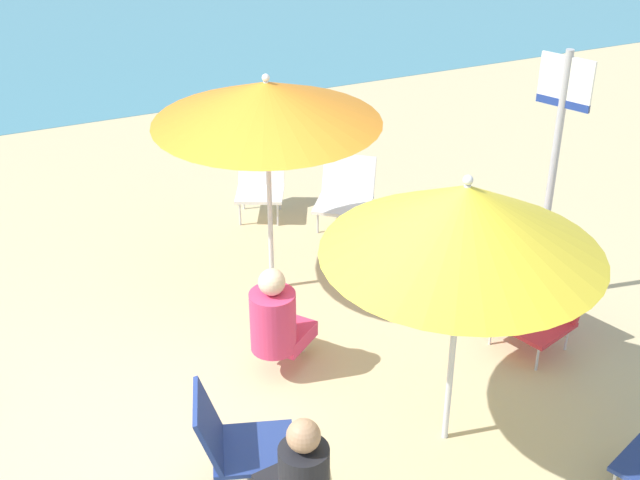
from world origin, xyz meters
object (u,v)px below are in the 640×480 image
at_px(umbrella_yellow, 464,220).
at_px(person_a, 299,479).
at_px(umbrella_orange, 266,102).
at_px(beach_chair_a, 346,191).
at_px(beach_chair_b, 260,181).
at_px(warning_sign, 556,148).
at_px(beach_chair_c, 539,310).
at_px(beach_chair_d, 234,439).
at_px(person_b, 277,321).

height_order(umbrella_yellow, person_a, umbrella_yellow).
height_order(umbrella_yellow, umbrella_orange, umbrella_yellow).
xyz_separation_m(beach_chair_a, beach_chair_b, (-0.69, 0.47, 0.03)).
xyz_separation_m(beach_chair_a, warning_sign, (0.88, -1.86, 1.04)).
relative_size(umbrella_yellow, umbrella_orange, 1.02).
bearing_deg(beach_chair_c, warning_sign, -144.47).
distance_m(umbrella_orange, warning_sign, 2.21).
bearing_deg(umbrella_orange, beach_chair_b, 73.90).
bearing_deg(beach_chair_b, beach_chair_d, 2.32).
height_order(beach_chair_a, person_a, person_a).
height_order(umbrella_orange, beach_chair_d, umbrella_orange).
bearing_deg(person_b, beach_chair_c, -51.40).
height_order(umbrella_orange, beach_chair_a, umbrella_orange).
bearing_deg(beach_chair_a, person_b, -0.01).
relative_size(beach_chair_c, beach_chair_d, 0.98).
height_order(person_a, person_b, person_b).
xyz_separation_m(umbrella_yellow, umbrella_orange, (-0.41, 2.17, 0.02)).
bearing_deg(person_a, umbrella_yellow, -82.01).
xyz_separation_m(umbrella_yellow, beach_chair_d, (-1.39, 0.17, -1.29)).
xyz_separation_m(beach_chair_b, person_a, (-1.16, -3.88, 0.09)).
relative_size(person_b, warning_sign, 0.42).
bearing_deg(umbrella_yellow, person_b, 124.73).
height_order(beach_chair_b, beach_chair_d, beach_chair_d).
distance_m(umbrella_yellow, person_b, 1.79).
relative_size(beach_chair_d, person_b, 0.79).
bearing_deg(warning_sign, umbrella_yellow, -170.23).
bearing_deg(umbrella_orange, beach_chair_d, -116.14).
relative_size(umbrella_orange, beach_chair_d, 2.68).
height_order(beach_chair_a, beach_chair_c, beach_chair_a).
height_order(umbrella_orange, beach_chair_b, umbrella_orange).
bearing_deg(beach_chair_a, person_a, 7.89).
bearing_deg(person_a, beach_chair_a, -38.09).
bearing_deg(beach_chair_a, umbrella_yellow, 24.07).
relative_size(beach_chair_b, person_a, 0.73).
distance_m(umbrella_orange, person_a, 2.93).
xyz_separation_m(beach_chair_b, beach_chair_d, (-1.37, -3.34, 0.00)).
distance_m(umbrella_yellow, warning_sign, 1.96).
relative_size(umbrella_orange, person_b, 2.11).
xyz_separation_m(beach_chair_b, beach_chair_c, (1.20, -2.85, -0.04)).
bearing_deg(beach_chair_b, person_b, 7.56).
bearing_deg(umbrella_yellow, beach_chair_d, 173.23).
height_order(beach_chair_a, beach_chair_d, beach_chair_d).
bearing_deg(umbrella_yellow, warning_sign, 37.21).
bearing_deg(person_b, umbrella_orange, 33.23).
height_order(beach_chair_b, warning_sign, warning_sign).
bearing_deg(umbrella_orange, beach_chair_c, -43.81).
bearing_deg(person_a, warning_sign, -70.03).
bearing_deg(umbrella_yellow, beach_chair_b, 90.38).
relative_size(beach_chair_b, person_b, 0.73).
height_order(beach_chair_c, beach_chair_d, beach_chair_d).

